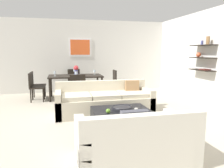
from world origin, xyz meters
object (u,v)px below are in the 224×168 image
Objects in this scene: apple_on_coffee_table at (108,111)px; wine_glass_foot at (76,73)px; dining_chair_right_far at (112,81)px; coffee_table at (122,120)px; dining_chair_left_far at (36,83)px; dining_chair_left_near at (34,85)px; dining_chair_head at (74,79)px; decorative_bowl at (122,108)px; centerpiece_vase at (76,70)px; wine_glass_left_far at (55,72)px; wine_glass_right_far at (94,71)px; loveseat_white at (135,142)px; wine_glass_head at (75,70)px; wine_glass_left_near at (55,73)px; dining_chair_foot at (78,87)px; sofa_beige at (104,102)px; dining_table at (75,77)px; candle_jar at (136,110)px.

wine_glass_foot is (-0.39, 2.87, 0.45)m from apple_on_coffee_table.
coffee_table is at bearing -99.56° from dining_chair_right_far.
wine_glass_foot is (-1.27, -0.65, 0.36)m from dining_chair_right_far.
dining_chair_left_near is (0.00, -0.44, 0.00)m from dining_chair_left_far.
apple_on_coffee_table is at bearing -84.73° from dining_chair_head.
decorative_bowl is at bearing 26.83° from apple_on_coffee_table.
wine_glass_foot is 0.51× the size of centerpiece_vase.
wine_glass_left_far is 1.30m from wine_glass_right_far.
coffee_table is 3.30m from centerpiece_vase.
loveseat_white is 1.18m from apple_on_coffee_table.
wine_glass_foot is at bearing -90.00° from wine_glass_head.
wine_glass_head reaches higher than dining_chair_right_far.
wine_glass_left_near is at bearing 113.99° from decorative_bowl.
wine_glass_right_far is (-0.62, -0.10, 0.36)m from dining_chair_right_far.
wine_glass_head is at bearing -90.00° from dining_chair_head.
dining_chair_right_far and dining_chair_head have the same top height.
dining_chair_foot reaches higher than coffee_table.
wine_glass_head reaches higher than dining_chair_left_far.
dining_chair_right_far is 1.00× the size of dining_chair_foot.
dining_chair_left_far is at bearing 110.76° from loveseat_white.
centerpiece_vase reaches higher than loveseat_white.
decorative_bowl is 2.66× the size of wine_glass_left_far.
centerpiece_vase is (-0.36, 3.25, 0.52)m from apple_on_coffee_table.
dining_chair_left_near is (-2.54, -0.44, 0.00)m from dining_chair_right_far.
coffee_table is 3.48m from dining_chair_right_far.
wine_glass_left_far reaches higher than dining_chair_left_far.
dining_chair_head is (1.27, 0.68, 0.00)m from dining_chair_left_far.
wine_glass_left_near is at bearing 113.61° from coffee_table.
sofa_beige is at bearing 88.53° from loveseat_white.
dining_table is 1.30m from dining_chair_left_near.
sofa_beige is 13.99× the size of wine_glass_foot.
wine_glass_foot is (-0.94, 2.88, 0.46)m from candle_jar.
dining_table is at bearing 90.00° from dining_chair_foot.
apple_on_coffee_table is 0.58× the size of wine_glass_left_far.
dining_chair_left_near is 1.00× the size of dining_chair_head.
coffee_table is (0.12, -1.20, -0.10)m from sofa_beige.
centerpiece_vase is at bearing -12.01° from dining_chair_left_far.
apple_on_coffee_table is at bearing -61.75° from dining_chair_left_near.
sofa_beige is 1.21m from coffee_table.
dining_chair_right_far is 4.76× the size of wine_glass_head.
coffee_table is 1.28× the size of dining_chair_head.
centerpiece_vase reaches higher than wine_glass_left_far.
coffee_table is at bearing -56.58° from dining_chair_left_near.
apple_on_coffee_table is 3.47m from wine_glass_right_far.
dining_chair_head reaches higher than candle_jar.
wine_glass_head reaches higher than wine_glass_left_far.
candle_jar is 3.06m from wine_glass_foot.
centerpiece_vase is (0.67, 0.07, 0.09)m from wine_glass_left_near.
wine_glass_right_far reaches higher than loveseat_white.
sofa_beige and loveseat_white have the same top height.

